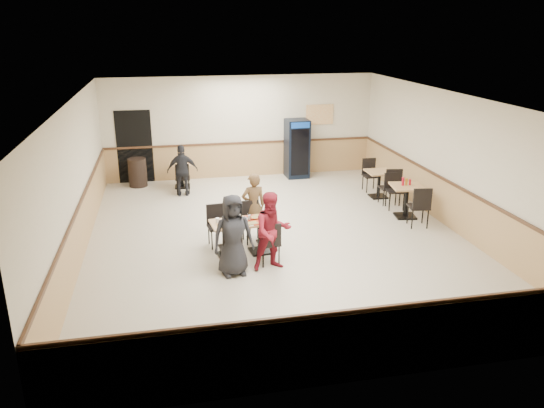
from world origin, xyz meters
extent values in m
plane|color=beige|center=(0.00, 0.00, 0.00)|extent=(10.00, 10.00, 0.00)
plane|color=silver|center=(0.00, 0.00, 3.00)|extent=(10.00, 10.00, 0.00)
plane|color=beige|center=(0.00, 5.00, 1.50)|extent=(8.00, 0.00, 8.00)
plane|color=beige|center=(0.00, -5.00, 1.50)|extent=(8.00, 0.00, 8.00)
plane|color=beige|center=(-4.00, 0.00, 1.50)|extent=(0.00, 10.00, 10.00)
plane|color=beige|center=(4.00, 0.00, 1.50)|extent=(0.00, 10.00, 10.00)
cube|color=tan|center=(0.00, 4.99, 0.50)|extent=(7.98, 0.03, 1.00)
cube|color=tan|center=(3.98, 0.00, 0.50)|extent=(0.03, 9.98, 1.00)
cube|color=#472B19|center=(0.00, 4.97, 1.03)|extent=(7.98, 0.04, 0.06)
cube|color=black|center=(-3.10, 4.98, 1.05)|extent=(1.00, 0.02, 2.10)
cube|color=orange|center=(2.40, 4.96, 1.80)|extent=(0.85, 0.02, 0.60)
cube|color=black|center=(-1.14, -0.76, 0.02)|extent=(0.47, 0.47, 0.04)
cylinder|color=black|center=(-1.14, -0.76, 0.36)|extent=(0.08, 0.08, 0.64)
cube|color=tan|center=(-1.14, -0.76, 0.68)|extent=(0.72, 0.72, 0.04)
cube|color=black|center=(-0.48, -0.69, 0.02)|extent=(0.47, 0.47, 0.04)
cylinder|color=black|center=(-0.48, -0.69, 0.36)|extent=(0.08, 0.08, 0.64)
cube|color=tan|center=(-0.48, -0.69, 0.68)|extent=(0.72, 0.72, 0.04)
imported|color=black|center=(-1.14, -1.56, 0.77)|extent=(0.81, 0.58, 1.54)
imported|color=maroon|center=(-0.40, -1.48, 0.75)|extent=(0.80, 0.66, 1.51)
imported|color=brown|center=(-0.48, 0.11, 0.72)|extent=(0.56, 0.40, 1.43)
imported|color=black|center=(-1.83, 3.41, 0.69)|extent=(0.82, 0.35, 1.39)
cube|color=#B3240B|center=(-0.47, -0.83, 0.71)|extent=(0.45, 0.35, 0.02)
cube|color=#B3240B|center=(-0.54, -0.58, 0.71)|extent=(0.45, 0.35, 0.02)
cylinder|color=white|center=(-0.88, -0.90, 0.71)|extent=(0.22, 0.22, 0.01)
cube|color=tan|center=(-0.88, -0.90, 0.72)|extent=(0.27, 0.19, 0.02)
cylinder|color=white|center=(-0.70, -0.90, 0.71)|extent=(0.22, 0.22, 0.01)
cube|color=tan|center=(-0.70, -0.90, 0.72)|extent=(0.27, 0.20, 0.02)
cylinder|color=white|center=(-1.22, -0.88, 0.71)|extent=(0.22, 0.22, 0.01)
cube|color=tan|center=(-1.22, -0.88, 0.72)|extent=(0.29, 0.25, 0.02)
cylinder|color=white|center=(-0.38, -0.77, 0.71)|extent=(0.22, 0.22, 0.01)
cube|color=tan|center=(-0.38, -0.77, 0.72)|extent=(0.28, 0.23, 0.02)
cylinder|color=white|center=(-0.54, -0.55, 0.71)|extent=(0.22, 0.22, 0.01)
cube|color=tan|center=(-0.54, -0.55, 0.72)|extent=(0.29, 0.28, 0.02)
cylinder|color=silver|center=(-1.33, -0.69, 0.75)|extent=(0.08, 0.08, 0.09)
cylinder|color=silver|center=(-1.05, -0.70, 0.75)|extent=(0.08, 0.08, 0.09)
cylinder|color=silver|center=(-1.06, -1.02, 0.75)|extent=(0.08, 0.08, 0.09)
cylinder|color=silver|center=(-1.25, -1.01, 0.75)|extent=(0.08, 0.08, 0.09)
cylinder|color=#A4A6B7|center=(-0.70, -0.71, 0.76)|extent=(0.07, 0.07, 0.12)
ellipsoid|color=silver|center=(-0.79, -0.74, 0.75)|extent=(0.14, 0.14, 0.10)
cube|color=black|center=(3.30, 0.64, 0.02)|extent=(0.54, 0.54, 0.04)
cylinder|color=black|center=(3.30, 0.64, 0.40)|extent=(0.09, 0.09, 0.71)
cube|color=tan|center=(3.30, 0.64, 0.76)|extent=(0.83, 0.83, 0.04)
cube|color=black|center=(3.26, 2.21, 0.02)|extent=(0.43, 0.43, 0.04)
cylinder|color=black|center=(3.26, 2.21, 0.36)|extent=(0.09, 0.09, 0.65)
cube|color=tan|center=(3.26, 2.21, 0.70)|extent=(0.67, 0.67, 0.04)
cylinder|color=red|center=(3.20, 0.69, 0.88)|extent=(0.06, 0.06, 0.20)
cylinder|color=#A96E16|center=(3.29, 0.69, 0.87)|extent=(0.06, 0.06, 0.17)
cylinder|color=red|center=(3.38, 0.69, 0.85)|extent=(0.05, 0.05, 0.14)
cube|color=black|center=(-1.83, 4.20, 0.02)|extent=(0.44, 0.44, 0.04)
cylinder|color=black|center=(-1.83, 4.20, 0.35)|extent=(0.08, 0.08, 0.63)
cube|color=tan|center=(-1.83, 4.20, 0.68)|extent=(0.69, 0.69, 0.04)
cube|color=black|center=(1.61, 4.60, 0.87)|extent=(0.68, 0.66, 1.74)
cube|color=black|center=(1.62, 4.27, 0.82)|extent=(0.53, 0.04, 1.37)
cube|color=#0D3A99|center=(1.62, 4.26, 1.63)|extent=(0.55, 0.04, 0.16)
cylinder|color=black|center=(-3.06, 4.55, 0.40)|extent=(0.51, 0.51, 0.81)
camera|label=1|loc=(-2.25, -10.43, 4.41)|focal=35.00mm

